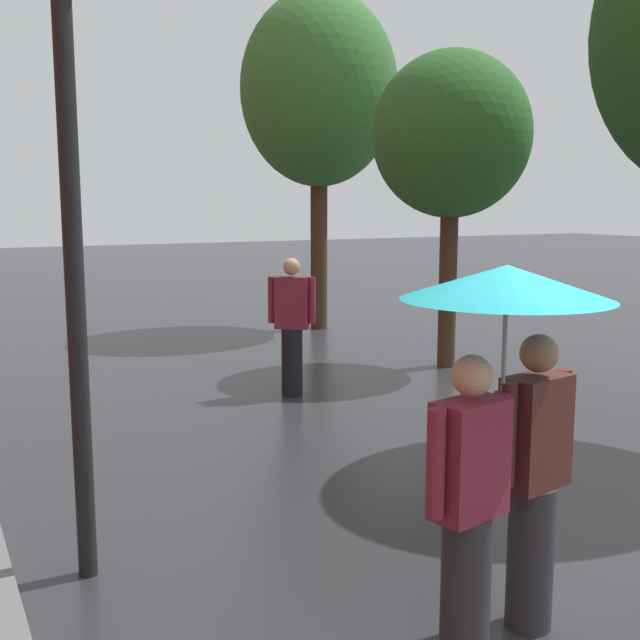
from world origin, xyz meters
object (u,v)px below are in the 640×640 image
(couple_under_umbrella, at_px, (504,399))
(pedestrian_walking_midground, at_px, (292,323))
(street_tree_2, at_px, (319,91))
(street_lamp_post, at_px, (71,213))
(street_tree_1, at_px, (451,137))

(couple_under_umbrella, height_order, pedestrian_walking_midground, couple_under_umbrella)
(street_tree_2, height_order, street_lamp_post, street_tree_2)
(street_tree_1, height_order, street_lamp_post, street_tree_1)
(street_tree_2, xyz_separation_m, pedestrian_walking_midground, (-2.66, -4.42, -3.45))
(couple_under_umbrella, bearing_deg, street_tree_1, 55.70)
(couple_under_umbrella, xyz_separation_m, pedestrian_walking_midground, (1.38, 5.50, -0.46))
(street_tree_2, xyz_separation_m, couple_under_umbrella, (-4.03, -9.93, -2.99))
(street_tree_1, xyz_separation_m, street_lamp_post, (-5.93, -4.19, -0.96))
(street_tree_2, relative_size, pedestrian_walking_midground, 3.59)
(pedestrian_walking_midground, bearing_deg, couple_under_umbrella, -104.05)
(couple_under_umbrella, relative_size, street_lamp_post, 0.53)
(couple_under_umbrella, relative_size, pedestrian_walking_midground, 1.21)
(couple_under_umbrella, height_order, street_lamp_post, street_lamp_post)
(street_tree_1, relative_size, street_tree_2, 0.73)
(street_tree_2, height_order, couple_under_umbrella, street_tree_2)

